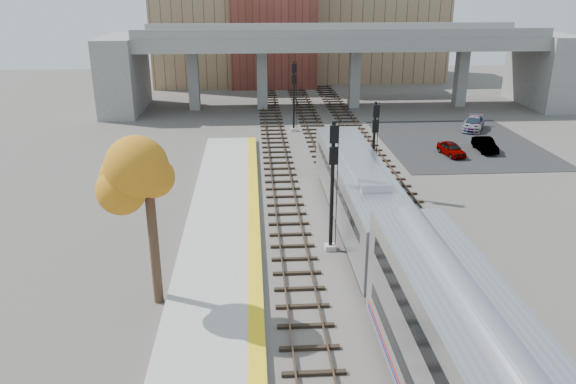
{
  "coord_description": "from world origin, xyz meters",
  "views": [
    {
      "loc": [
        -5.36,
        -21.68,
        14.04
      ],
      "look_at": [
        -3.3,
        9.25,
        2.5
      ],
      "focal_mm": 35.0,
      "sensor_mm": 36.0,
      "label": 1
    }
  ],
  "objects_px": {
    "signal_mast_mid": "(373,151)",
    "car_c": "(473,123)",
    "car_a": "(452,149)",
    "car_b": "(485,145)",
    "signal_mast_near": "(332,188)",
    "signal_mast_far": "(294,98)",
    "locomotive": "(359,192)",
    "tree": "(147,173)"
  },
  "relations": [
    {
      "from": "car_a",
      "to": "car_b",
      "type": "distance_m",
      "value": 3.55
    },
    {
      "from": "locomotive",
      "to": "car_c",
      "type": "bearing_deg",
      "value": 55.07
    },
    {
      "from": "signal_mast_mid",
      "to": "car_c",
      "type": "bearing_deg",
      "value": 51.34
    },
    {
      "from": "locomotive",
      "to": "car_c",
      "type": "height_order",
      "value": "locomotive"
    },
    {
      "from": "signal_mast_mid",
      "to": "car_a",
      "type": "xyz_separation_m",
      "value": [
        8.88,
        8.97,
        -2.57
      ]
    },
    {
      "from": "car_a",
      "to": "signal_mast_far",
      "type": "bearing_deg",
      "value": 134.21
    },
    {
      "from": "locomotive",
      "to": "tree",
      "type": "xyz_separation_m",
      "value": [
        -10.89,
        -8.02,
        4.11
      ]
    },
    {
      "from": "signal_mast_mid",
      "to": "signal_mast_far",
      "type": "bearing_deg",
      "value": 102.49
    },
    {
      "from": "signal_mast_far",
      "to": "car_c",
      "type": "relative_size",
      "value": 1.53
    },
    {
      "from": "signal_mast_mid",
      "to": "car_b",
      "type": "relative_size",
      "value": 1.81
    },
    {
      "from": "locomotive",
      "to": "signal_mast_far",
      "type": "relative_size",
      "value": 2.75
    },
    {
      "from": "locomotive",
      "to": "car_b",
      "type": "xyz_separation_m",
      "value": [
        14.28,
        15.45,
        -1.64
      ]
    },
    {
      "from": "signal_mast_far",
      "to": "car_b",
      "type": "bearing_deg",
      "value": -27.41
    },
    {
      "from": "signal_mast_near",
      "to": "car_c",
      "type": "distance_m",
      "value": 32.19
    },
    {
      "from": "car_c",
      "to": "signal_mast_near",
      "type": "bearing_deg",
      "value": -97.21
    },
    {
      "from": "signal_mast_far",
      "to": "car_a",
      "type": "xyz_separation_m",
      "value": [
        12.98,
        -9.53,
        -2.8
      ]
    },
    {
      "from": "car_a",
      "to": "signal_mast_mid",
      "type": "bearing_deg",
      "value": -144.21
    },
    {
      "from": "signal_mast_mid",
      "to": "signal_mast_far",
      "type": "height_order",
      "value": "signal_mast_far"
    },
    {
      "from": "signal_mast_near",
      "to": "car_b",
      "type": "xyz_separation_m",
      "value": [
        16.38,
        18.63,
        -3.07
      ]
    },
    {
      "from": "signal_mast_mid",
      "to": "car_c",
      "type": "xyz_separation_m",
      "value": [
        14.17,
        17.71,
        -2.49
      ]
    },
    {
      "from": "car_a",
      "to": "car_b",
      "type": "xyz_separation_m",
      "value": [
        3.4,
        1.04,
        0.02
      ]
    },
    {
      "from": "signal_mast_mid",
      "to": "car_a",
      "type": "bearing_deg",
      "value": 45.29
    },
    {
      "from": "car_a",
      "to": "car_c",
      "type": "bearing_deg",
      "value": 49.33
    },
    {
      "from": "signal_mast_near",
      "to": "signal_mast_far",
      "type": "bearing_deg",
      "value": 90.0
    },
    {
      "from": "car_c",
      "to": "car_a",
      "type": "bearing_deg",
      "value": -93.64
    },
    {
      "from": "signal_mast_near",
      "to": "car_b",
      "type": "height_order",
      "value": "signal_mast_near"
    },
    {
      "from": "locomotive",
      "to": "signal_mast_far",
      "type": "distance_m",
      "value": 24.06
    },
    {
      "from": "signal_mast_far",
      "to": "signal_mast_near",
      "type": "bearing_deg",
      "value": -90.0
    },
    {
      "from": "signal_mast_mid",
      "to": "car_a",
      "type": "distance_m",
      "value": 12.88
    },
    {
      "from": "locomotive",
      "to": "tree",
      "type": "bearing_deg",
      "value": -143.65
    },
    {
      "from": "signal_mast_near",
      "to": "signal_mast_mid",
      "type": "bearing_deg",
      "value": 64.57
    },
    {
      "from": "signal_mast_far",
      "to": "car_a",
      "type": "relative_size",
      "value": 2.05
    },
    {
      "from": "car_a",
      "to": "signal_mast_near",
      "type": "bearing_deg",
      "value": -135.91
    },
    {
      "from": "car_b",
      "to": "car_c",
      "type": "relative_size",
      "value": 0.81
    },
    {
      "from": "signal_mast_far",
      "to": "car_c",
      "type": "bearing_deg",
      "value": -2.48
    },
    {
      "from": "signal_mast_far",
      "to": "car_b",
      "type": "relative_size",
      "value": 1.9
    },
    {
      "from": "locomotive",
      "to": "signal_mast_mid",
      "type": "relative_size",
      "value": 2.89
    },
    {
      "from": "locomotive",
      "to": "signal_mast_near",
      "type": "bearing_deg",
      "value": -123.43
    },
    {
      "from": "car_b",
      "to": "car_c",
      "type": "bearing_deg",
      "value": 78.03
    },
    {
      "from": "locomotive",
      "to": "signal_mast_mid",
      "type": "distance_m",
      "value": 5.87
    },
    {
      "from": "signal_mast_mid",
      "to": "car_a",
      "type": "height_order",
      "value": "signal_mast_mid"
    },
    {
      "from": "signal_mast_far",
      "to": "tree",
      "type": "height_order",
      "value": "tree"
    }
  ]
}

